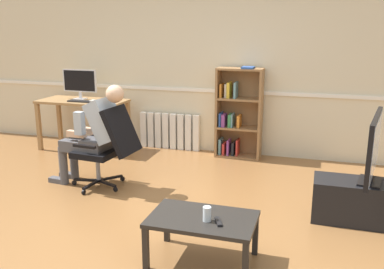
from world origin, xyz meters
TOP-DOWN VIEW (x-y plane):
  - ground_plane at (0.00, 0.00)m, footprint 18.00×18.00m
  - back_wall at (0.00, 2.65)m, footprint 12.00×0.13m
  - computer_desk at (-1.97, 2.15)m, footprint 1.31×0.61m
  - imac_monitor at (-2.05, 2.23)m, footprint 0.56×0.14m
  - keyboard at (-1.92, 2.01)m, footprint 0.38×0.12m
  - computer_mouse at (-1.73, 2.03)m, footprint 0.06×0.10m
  - bookshelf at (0.33, 2.44)m, footprint 0.64×0.29m
  - radiator at (-0.73, 2.54)m, footprint 0.95×0.08m
  - office_chair at (-0.84, 0.79)m, footprint 0.82×0.62m
  - person_seated at (-1.02, 0.80)m, footprint 1.01×0.41m
  - tv_stand at (1.95, 0.69)m, footprint 1.01×0.40m
  - tv_screen at (1.96, 0.69)m, footprint 0.25×0.95m
  - coffee_table at (0.63, -0.45)m, footprint 0.84×0.53m
  - drinking_glass at (0.68, -0.50)m, footprint 0.06×0.06m
  - spare_remote at (0.78, -0.50)m, footprint 0.09×0.15m

SIDE VIEW (x-z plane):
  - ground_plane at x=0.00m, z-range 0.00..0.00m
  - tv_stand at x=1.95m, z-range 0.00..0.41m
  - radiator at x=-0.73m, z-range 0.00..0.55m
  - coffee_table at x=0.63m, z-range 0.15..0.53m
  - spare_remote at x=0.78m, z-range 0.38..0.40m
  - drinking_glass at x=0.68m, z-range 0.38..0.50m
  - office_chair at x=-0.84m, z-range 0.04..1.01m
  - bookshelf at x=0.33m, z-range -0.03..1.27m
  - computer_desk at x=-1.97m, z-range 0.27..1.03m
  - person_seated at x=-1.02m, z-range 0.04..1.26m
  - tv_screen at x=1.96m, z-range 0.42..1.07m
  - keyboard at x=-1.92m, z-range 0.76..0.78m
  - computer_mouse at x=-1.73m, z-range 0.76..0.79m
  - imac_monitor at x=-2.05m, z-range 0.79..1.24m
  - back_wall at x=0.00m, z-range 0.00..2.70m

